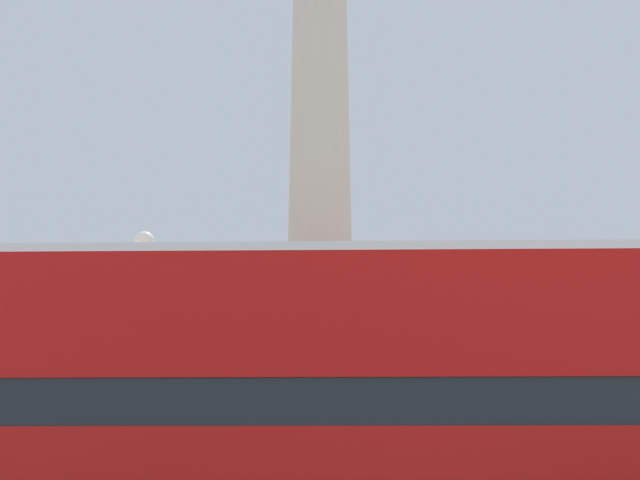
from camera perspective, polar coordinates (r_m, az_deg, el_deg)
The scene contains 3 objects.
monument_column at distance 15.46m, azimuth -0.00°, elevation 1.80°, with size 4.91×4.91×24.00m.
bus_a at distance 8.68m, azimuth 7.85°, elevation -15.47°, with size 11.56×3.01×4.46m.
street_lamp at distance 12.35m, azimuth -17.10°, elevation -12.02°, with size 0.40×0.40×6.40m.
Camera 1 is at (-0.26, -14.13, 1.48)m, focal length 35.00 mm.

